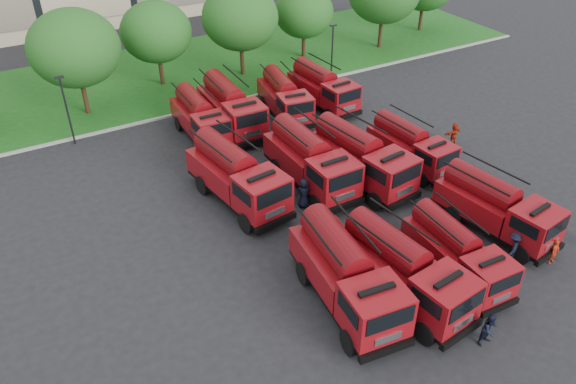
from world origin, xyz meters
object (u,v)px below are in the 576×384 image
Objects in this scene: fire_truck_9 at (231,107)px; fire_truck_2 at (457,252)px; fire_truck_7 at (410,146)px; firefighter_0 at (551,262)px; fire_truck_4 at (237,176)px; fire_truck_5 at (310,160)px; fire_truck_3 at (496,207)px; fire_truck_8 at (200,117)px; firefighter_4 at (303,207)px; fire_truck_1 at (403,270)px; firefighter_3 at (510,259)px; fire_truck_10 at (284,97)px; firefighter_1 at (486,342)px; fire_truck_6 at (360,158)px; fire_truck_0 at (346,274)px; fire_truck_11 at (323,88)px; firefighter_5 at (452,144)px.

fire_truck_2 is at bearing -79.71° from fire_truck_9.
firefighter_0 is at bearing -93.52° from fire_truck_7.
fire_truck_2 is 4.43× the size of firefighter_0.
fire_truck_2 is 13.29m from fire_truck_4.
fire_truck_5 is 9.49m from fire_truck_9.
fire_truck_3 reaches higher than fire_truck_8.
fire_truck_4 is 4.81m from fire_truck_5.
firefighter_4 is (1.91, -11.24, -1.57)m from fire_truck_8.
fire_truck_1 is at bearing 159.65° from firefighter_0.
fire_truck_10 is at bearing -111.64° from firefighter_3.
fire_truck_8 is 24.60m from firefighter_1.
fire_truck_2 reaches higher than firefighter_3.
fire_truck_6 is at bearing -25.15° from fire_truck_5.
fire_truck_11 is (10.91, 18.91, -0.19)m from fire_truck_0.
fire_truck_9 is 5.21× the size of firefighter_0.
fire_truck_11 is (8.35, 19.97, -0.13)m from fire_truck_1.
firefighter_4 is at bearing 79.60° from fire_truck_0.
fire_truck_11 is 3.70× the size of firefighter_4.
fire_truck_9 reaches higher than fire_truck_8.
fire_truck_8 is at bearing -93.86° from firefighter_3.
fire_truck_11 reaches higher than fire_truck_8.
fire_truck_4 reaches higher than fire_truck_1.
fire_truck_9 reaches higher than fire_truck_7.
fire_truck_8 is 4.63× the size of firefighter_0.
fire_truck_0 is 9.78m from firefighter_3.
fire_truck_10 is (-2.99, 18.48, -0.07)m from fire_truck_3.
fire_truck_9 is at bearing 95.70° from fire_truck_5.
fire_truck_5 reaches higher than fire_truck_10.
fire_truck_11 reaches higher than firefighter_1.
fire_truck_0 reaches higher than fire_truck_8.
fire_truck_0 is at bearing 174.58° from fire_truck_3.
fire_truck_8 is 22.75m from firefighter_3.
fire_truck_6 is 8.97m from firefighter_5.
firefighter_0 is at bearing 17.13° from firefighter_1.
fire_truck_3 is 0.95× the size of fire_truck_9.
firefighter_1 is (4.08, -5.31, -1.79)m from fire_truck_0.
fire_truck_1 is 20.59m from fire_truck_10.
fire_truck_8 is at bearing -175.49° from fire_truck_9.
fire_truck_10 is (1.52, 20.14, 0.07)m from fire_truck_2.
fire_truck_9 is at bearing -41.57° from firefighter_5.
fire_truck_9 is at bearing -172.80° from fire_truck_10.
firefighter_5 is at bearing 49.33° from fire_truck_2.
fire_truck_1 is 10.33m from fire_truck_6.
fire_truck_10 is 12.97m from firefighter_5.
fire_truck_4 is 11.89m from fire_truck_7.
fire_truck_9 is 7.93m from fire_truck_11.
fire_truck_1 reaches higher than firefighter_4.
fire_truck_1 is 20.14m from fire_truck_9.
fire_truck_4 is at bearing -96.68° from fire_truck_8.
fire_truck_2 is 3.76× the size of firefighter_3.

